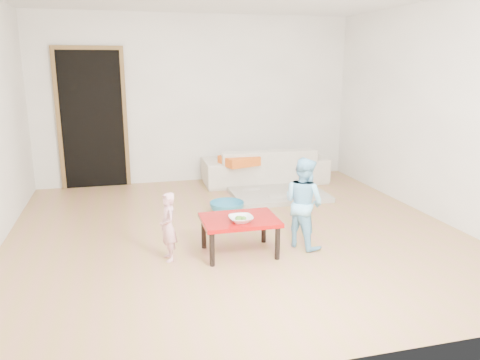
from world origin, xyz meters
name	(u,v)px	position (x,y,z in m)	size (l,w,h in m)	color
floor	(236,231)	(0.00, 0.00, 0.00)	(5.00, 5.00, 0.01)	#AE884A
back_wall	(197,100)	(0.00, 2.50, 1.30)	(5.00, 0.02, 2.60)	white
right_wall	(436,111)	(2.50, 0.00, 1.30)	(0.02, 5.00, 2.60)	white
doorway	(93,120)	(-1.60, 2.48, 1.02)	(1.02, 0.08, 2.11)	brown
sofa	(265,165)	(0.99, 2.05, 0.28)	(1.94, 0.76, 0.57)	silver
cushion	(239,160)	(0.50, 1.77, 0.44)	(0.50, 0.44, 0.13)	orange
red_table	(240,236)	(-0.12, -0.63, 0.19)	(0.75, 0.56, 0.37)	#9B0808
bowl	(241,219)	(-0.13, -0.75, 0.40)	(0.23, 0.23, 0.06)	white
broccoli	(241,219)	(-0.13, -0.75, 0.40)	(0.12, 0.12, 0.06)	#2D5919
child_pink	(168,227)	(-0.82, -0.61, 0.34)	(0.25, 0.16, 0.68)	#D05F74
child_blue	(304,203)	(0.57, -0.60, 0.47)	(0.46, 0.36, 0.95)	#6AC6F6
basin	(227,207)	(0.06, 0.68, 0.07)	(0.44, 0.44, 0.14)	teal
blanket	(277,193)	(0.94, 1.28, 0.03)	(1.31, 1.09, 0.07)	#B8B6A2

